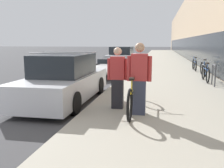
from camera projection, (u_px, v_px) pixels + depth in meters
sidewalk_slab at (164, 61)px, 23.71m from camera, size 4.64×70.00×0.14m
tandem_bicycle at (134, 95)px, 6.27m from camera, size 0.52×2.71×0.92m
person_rider at (139, 79)px, 5.83m from camera, size 0.57×0.22×1.69m
person_bystander at (118, 78)px, 6.39m from camera, size 0.53×0.21×1.57m
bike_rack_hoop at (214, 73)px, 9.81m from camera, size 0.05×0.60×0.84m
cruiser_bike_nearest at (205, 73)px, 10.97m from camera, size 0.52×1.79×0.86m
cruiser_bike_middle at (203, 68)px, 13.00m from camera, size 0.52×1.73×0.86m
cruiser_bike_farthest at (194, 65)px, 15.34m from camera, size 0.52×1.79×0.84m
parked_sedan_curbside at (65, 80)px, 7.78m from camera, size 1.77×4.51×1.55m
vintage_roadster_curbside at (105, 69)px, 13.59m from camera, size 1.71×4.19×0.91m
parked_sedan_far at (122, 58)px, 19.22m from camera, size 1.89×4.67×1.53m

